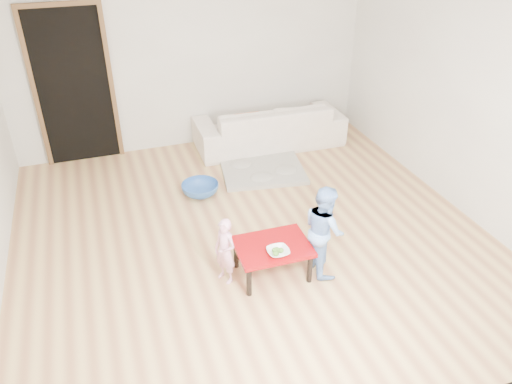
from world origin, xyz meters
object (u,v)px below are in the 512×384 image
red_table (272,260)px  bowl (278,252)px  child_pink (225,251)px  basin (200,189)px  sofa (269,125)px  child_blue (324,230)px

red_table → bowl: size_ratio=3.43×
red_table → child_pink: child_pink is taller
bowl → basin: size_ratio=0.45×
sofa → basin: bearing=40.3°
sofa → child_blue: bearing=81.3°
child_pink → basin: bearing=146.9°
red_table → child_pink: (-0.45, 0.07, 0.16)m
bowl → basin: bowl is taller
sofa → basin: size_ratio=4.64×
child_blue → red_table: bearing=81.2°
child_blue → sofa: bearing=-9.9°
red_table → child_blue: child_blue is taller
red_table → child_pink: 0.48m
sofa → red_table: size_ratio=3.02×
basin → child_pink: bearing=-94.9°
child_pink → red_table: bearing=53.0°
sofa → red_table: (-0.99, -2.76, -0.14)m
child_pink → child_blue: (0.94, -0.15, 0.13)m
bowl → sofa: bearing=71.2°
sofa → child_pink: bearing=63.0°
sofa → child_blue: child_blue is taller
sofa → child_blue: 2.88m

